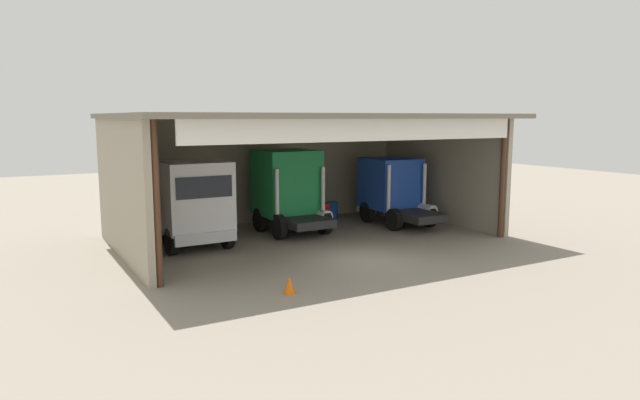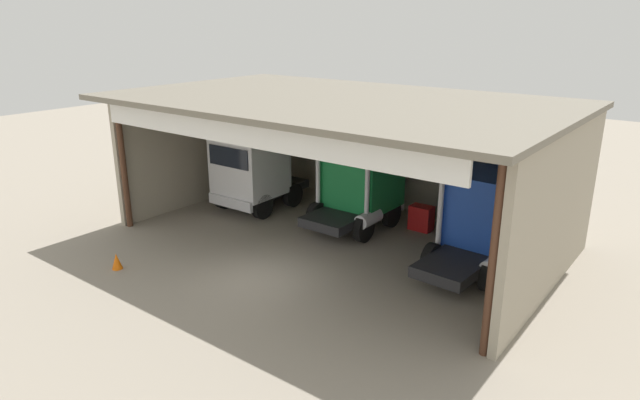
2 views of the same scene
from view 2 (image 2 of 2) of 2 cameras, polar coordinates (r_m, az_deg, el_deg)
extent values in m
plane|color=gray|center=(18.58, -5.98, -7.82)|extent=(80.00, 80.00, 0.00)
cube|color=#9E937F|center=(24.66, 8.34, 5.12)|extent=(15.58, 0.24, 5.25)
cube|color=#9E937F|center=(26.08, -11.94, 5.63)|extent=(0.24, 9.02, 5.25)
cube|color=#9E937F|center=(17.84, 23.15, -1.25)|extent=(0.24, 9.02, 5.25)
cube|color=#6E6759|center=(19.99, 1.50, 10.22)|extent=(16.18, 10.04, 0.20)
cylinder|color=#4C2D1E|center=(23.35, -19.60, 3.51)|extent=(0.24, 0.24, 5.25)
cylinder|color=#4C2D1E|center=(13.96, 17.45, -5.85)|extent=(0.24, 0.24, 5.25)
cube|color=white|center=(16.74, -7.48, 6.95)|extent=(14.02, 0.12, 0.90)
cube|color=white|center=(24.19, -7.34, 3.82)|extent=(2.63, 2.38, 2.77)
cube|color=black|center=(23.26, -9.41, 4.37)|extent=(2.20, 0.09, 0.83)
cube|color=silver|center=(23.78, -9.22, -0.26)|extent=(2.47, 0.20, 0.44)
cube|color=#232326|center=(25.69, -4.81, 1.38)|extent=(1.99, 2.88, 0.36)
cylinder|color=silver|center=(24.47, -3.19, 3.37)|extent=(0.18, 0.18, 2.67)
cylinder|color=silver|center=(25.97, -7.18, 4.13)|extent=(0.18, 0.18, 2.67)
cylinder|color=silver|center=(26.20, -7.17, 1.91)|extent=(0.58, 1.21, 0.56)
cylinder|color=black|center=(23.57, -5.94, -0.67)|extent=(0.32, 1.08, 1.08)
cylinder|color=black|center=(25.11, -9.82, 0.34)|extent=(0.32, 1.08, 1.08)
cylinder|color=black|center=(25.03, -2.82, 0.54)|extent=(0.32, 1.08, 1.08)
cylinder|color=black|center=(26.48, -6.67, 1.43)|extent=(0.32, 1.08, 1.08)
cube|color=#197F3D|center=(22.37, 4.37, 3.07)|extent=(2.57, 2.55, 2.99)
cube|color=black|center=(23.31, 6.14, 4.96)|extent=(2.18, 0.06, 0.90)
cube|color=silver|center=(23.90, 6.01, 0.01)|extent=(2.44, 0.16, 0.44)
cube|color=#232326|center=(21.62, 2.02, -1.79)|extent=(1.93, 2.81, 0.36)
cylinder|color=silver|center=(22.03, -0.21, 1.57)|extent=(0.18, 0.18, 2.52)
cylinder|color=silver|center=(20.76, 4.85, 0.46)|extent=(0.18, 0.18, 2.52)
cylinder|color=silver|center=(21.21, 5.04, -1.91)|extent=(0.56, 1.20, 0.56)
cylinder|color=black|center=(23.88, 2.66, -0.30)|extent=(0.30, 1.11, 1.11)
cylinder|color=black|center=(22.74, 7.36, -1.39)|extent=(0.30, 1.11, 1.11)
cylinder|color=black|center=(22.31, -0.36, -1.62)|extent=(0.30, 1.11, 1.11)
cylinder|color=black|center=(21.09, 4.53, -2.89)|extent=(0.30, 1.11, 1.11)
cube|color=#1E47B7|center=(19.56, 16.97, -0.79)|extent=(2.45, 2.71, 2.50)
cube|color=black|center=(20.61, 18.57, 1.28)|extent=(1.98, 0.16, 0.75)
cube|color=silver|center=(21.19, 18.12, -3.33)|extent=(2.22, 0.27, 0.44)
cube|color=#232326|center=(18.41, 14.20, -6.15)|extent=(1.91, 3.52, 0.36)
cylinder|color=silver|center=(18.80, 12.21, -1.88)|extent=(0.18, 0.18, 2.55)
cylinder|color=silver|center=(18.00, 18.08, -3.30)|extent=(0.18, 0.18, 2.55)
cylinder|color=silver|center=(18.24, 17.60, -6.29)|extent=(0.62, 1.23, 0.56)
cylinder|color=black|center=(20.89, 14.64, -3.75)|extent=(0.35, 1.05, 1.04)
cylinder|color=black|center=(20.20, 19.81, -5.04)|extent=(0.35, 1.05, 1.04)
cylinder|color=black|center=(18.89, 11.40, -5.90)|extent=(0.35, 1.05, 1.04)
cylinder|color=black|center=(18.12, 17.03, -7.45)|extent=(0.35, 1.05, 1.04)
cylinder|color=#194CB2|center=(22.82, 14.13, -2.05)|extent=(0.58, 0.58, 0.88)
cube|color=red|center=(22.59, 10.39, -1.82)|extent=(0.90, 0.60, 1.00)
cone|color=orange|center=(20.11, -20.20, -5.93)|extent=(0.36, 0.36, 0.56)
camera|label=1|loc=(24.05, -64.66, 1.03)|focal=31.73mm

